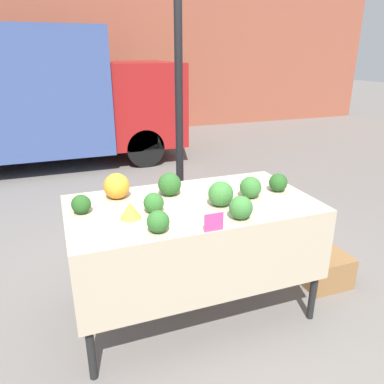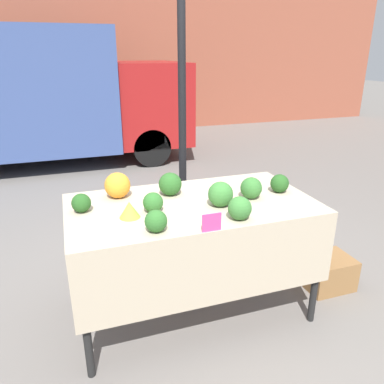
# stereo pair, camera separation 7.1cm
# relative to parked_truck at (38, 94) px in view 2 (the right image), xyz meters

# --- Properties ---
(ground_plane) EXTENTS (40.00, 40.00, 0.00)m
(ground_plane) POSITION_rel_parked_truck_xyz_m (1.18, -4.88, -1.21)
(ground_plane) COLOR slate
(building_facade) EXTENTS (16.00, 0.60, 5.32)m
(building_facade) POSITION_rel_parked_truck_xyz_m (1.18, 2.63, 1.45)
(building_facade) COLOR brown
(building_facade) RESTS_ON ground_plane
(tent_pole) EXTENTS (0.07, 0.07, 2.34)m
(tent_pole) POSITION_rel_parked_truck_xyz_m (1.40, -3.96, -0.04)
(tent_pole) COLOR black
(tent_pole) RESTS_ON ground_plane
(parked_truck) EXTENTS (4.77, 2.21, 2.28)m
(parked_truck) POSITION_rel_parked_truck_xyz_m (0.00, 0.00, 0.00)
(parked_truck) COLOR #384C84
(parked_truck) RESTS_ON ground_plane
(market_table) EXTENTS (1.72, 0.94, 0.90)m
(market_table) POSITION_rel_parked_truck_xyz_m (1.18, -4.95, -0.43)
(market_table) COLOR tan
(market_table) RESTS_ON ground_plane
(orange_cauliflower) EXTENTS (0.19, 0.19, 0.19)m
(orange_cauliflower) POSITION_rel_parked_truck_xyz_m (0.70, -4.61, -0.22)
(orange_cauliflower) COLOR orange
(orange_cauliflower) RESTS_ON market_table
(romanesco_head) EXTENTS (0.13, 0.13, 0.11)m
(romanesco_head) POSITION_rel_parked_truck_xyz_m (0.72, -4.99, -0.26)
(romanesco_head) COLOR #93B238
(romanesco_head) RESTS_ON market_table
(broccoli_head_0) EXTENTS (0.13, 0.13, 0.13)m
(broccoli_head_0) POSITION_rel_parked_truck_xyz_m (0.83, -5.24, -0.25)
(broccoli_head_0) COLOR #2D6628
(broccoli_head_0) RESTS_ON market_table
(broccoli_head_1) EXTENTS (0.14, 0.14, 0.14)m
(broccoli_head_1) POSITION_rel_parked_truck_xyz_m (1.87, -4.89, -0.24)
(broccoli_head_1) COLOR #23511E
(broccoli_head_1) RESTS_ON market_table
(broccoli_head_2) EXTENTS (0.17, 0.17, 0.17)m
(broccoli_head_2) POSITION_rel_parked_truck_xyz_m (1.08, -4.68, -0.23)
(broccoli_head_2) COLOR #285B23
(broccoli_head_2) RESTS_ON market_table
(broccoli_head_3) EXTENTS (0.13, 0.13, 0.13)m
(broccoli_head_3) POSITION_rel_parked_truck_xyz_m (0.44, -4.80, -0.25)
(broccoli_head_3) COLOR #23511E
(broccoli_head_3) RESTS_ON market_table
(broccoli_head_4) EXTENTS (0.13, 0.13, 0.13)m
(broccoli_head_4) POSITION_rel_parked_truck_xyz_m (0.88, -4.95, -0.25)
(broccoli_head_4) COLOR #2D6628
(broccoli_head_4) RESTS_ON market_table
(broccoli_head_5) EXTENTS (0.15, 0.15, 0.15)m
(broccoli_head_5) POSITION_rel_parked_truck_xyz_m (1.37, -5.23, -0.24)
(broccoli_head_5) COLOR #387533
(broccoli_head_5) RESTS_ON market_table
(broccoli_head_6) EXTENTS (0.17, 0.17, 0.17)m
(broccoli_head_6) POSITION_rel_parked_truck_xyz_m (1.34, -4.99, -0.23)
(broccoli_head_6) COLOR #387533
(broccoli_head_6) RESTS_ON market_table
(broccoli_head_7) EXTENTS (0.16, 0.16, 0.16)m
(broccoli_head_7) POSITION_rel_parked_truck_xyz_m (1.61, -4.93, -0.24)
(broccoli_head_7) COLOR #336B2D
(broccoli_head_7) RESTS_ON market_table
(price_sign) EXTENTS (0.12, 0.01, 0.11)m
(price_sign) POSITION_rel_parked_truck_xyz_m (1.14, -5.34, -0.26)
(price_sign) COLOR #E53D84
(price_sign) RESTS_ON market_table
(produce_crate) EXTENTS (0.39, 0.32, 0.27)m
(produce_crate) POSITION_rel_parked_truck_xyz_m (2.37, -4.96, -1.08)
(produce_crate) COLOR olive
(produce_crate) RESTS_ON ground_plane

